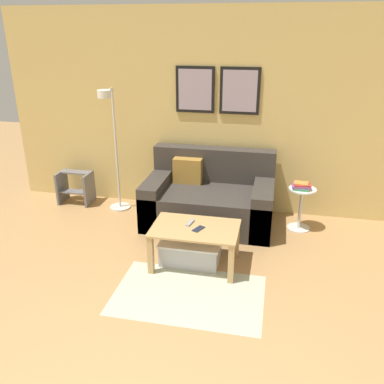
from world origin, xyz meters
name	(u,v)px	position (x,y,z in m)	size (l,w,h in m)	color
wall_back	(216,113)	(0.00, 3.79, 1.28)	(5.60, 0.09, 2.55)	#D6B76B
area_rug	(189,295)	(0.09, 1.75, 0.00)	(1.38, 0.88, 0.01)	#B2B79E
couch	(209,200)	(0.01, 3.31, 0.30)	(1.55, 0.93, 0.88)	#38332D
coffee_table	(195,235)	(0.04, 2.27, 0.35)	(0.87, 0.56, 0.43)	tan
storage_bin	(191,251)	(-0.01, 2.32, 0.13)	(0.62, 0.38, 0.25)	#B2B2B7
floor_lamp	(112,144)	(-1.25, 3.36, 0.93)	(0.28, 0.46, 1.61)	silver
side_table	(301,205)	(1.12, 3.33, 0.32)	(0.32, 0.32, 0.53)	silver
book_stack	(301,186)	(1.10, 3.32, 0.56)	(0.22, 0.19, 0.08)	#387F4C
remote_control	(190,223)	(-0.03, 2.34, 0.44)	(0.04, 0.15, 0.02)	#99999E
cell_phone	(198,229)	(0.08, 2.24, 0.44)	(0.07, 0.14, 0.01)	#1E2338
step_stool	(75,186)	(-1.91, 3.51, 0.24)	(0.44, 0.31, 0.44)	slate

